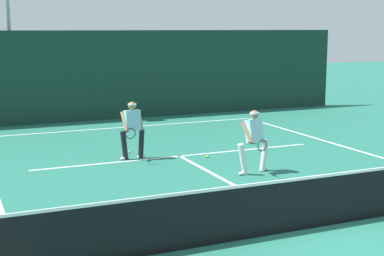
{
  "coord_description": "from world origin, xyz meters",
  "views": [
    {
      "loc": [
        -5.95,
        -8.11,
        3.57
      ],
      "look_at": [
        -0.12,
        5.22,
        1.0
      ],
      "focal_mm": 53.17,
      "sensor_mm": 36.0,
      "label": 1
    }
  ],
  "objects_px": {
    "player_far": "(132,128)",
    "tennis_ball_extra": "(207,156)",
    "player_near": "(254,139)",
    "tennis_ball": "(129,152)"
  },
  "relations": [
    {
      "from": "player_far",
      "to": "tennis_ball_extra",
      "type": "bearing_deg",
      "value": 158.97
    },
    {
      "from": "player_near",
      "to": "tennis_ball_extra",
      "type": "relative_size",
      "value": 24.02
    },
    {
      "from": "player_near",
      "to": "player_far",
      "type": "height_order",
      "value": "player_far"
    },
    {
      "from": "tennis_ball",
      "to": "tennis_ball_extra",
      "type": "distance_m",
      "value": 2.32
    },
    {
      "from": "tennis_ball_extra",
      "to": "player_far",
      "type": "bearing_deg",
      "value": 161.91
    },
    {
      "from": "player_near",
      "to": "player_far",
      "type": "distance_m",
      "value": 3.51
    },
    {
      "from": "player_near",
      "to": "tennis_ball",
      "type": "distance_m",
      "value": 4.13
    },
    {
      "from": "player_far",
      "to": "tennis_ball",
      "type": "distance_m",
      "value": 1.13
    },
    {
      "from": "player_far",
      "to": "tennis_ball",
      "type": "xyz_separation_m",
      "value": [
        0.11,
        0.75,
        -0.84
      ]
    },
    {
      "from": "player_far",
      "to": "tennis_ball_extra",
      "type": "height_order",
      "value": "player_far"
    }
  ]
}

